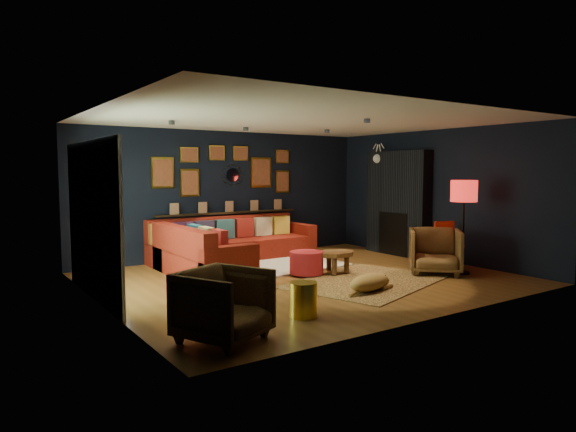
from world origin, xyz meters
TOP-DOWN VIEW (x-y plane):
  - floor at (0.00, 0.00)m, footprint 6.50×6.50m
  - room_walls at (0.00, 0.00)m, footprint 6.50×6.50m
  - sectional at (-0.61, 1.81)m, footprint 3.41×2.69m
  - ledge at (0.00, 2.68)m, footprint 3.20×0.12m
  - gallery_wall at (-0.01, 2.72)m, footprint 3.15×0.04m
  - sunburst_mirror at (0.10, 2.72)m, footprint 0.47×0.16m
  - fireplace at (3.09, 0.90)m, footprint 0.31×1.60m
  - deer_head at (3.14, 1.40)m, footprint 0.50×0.28m
  - sliding_door at (-3.22, 0.60)m, footprint 0.06×2.80m
  - ceiling_spots at (-0.00, 0.80)m, footprint 3.30×2.50m
  - shag_rug at (0.15, 1.24)m, footprint 2.59×1.97m
  - leopard_rug at (0.67, -0.77)m, footprint 2.99×2.52m
  - coffee_table at (0.65, -0.01)m, footprint 0.73×0.56m
  - pouf at (0.18, 0.20)m, footprint 0.58×0.58m
  - armchair_left at (-2.55, -2.05)m, footprint 1.06×1.04m
  - armchair_right at (2.11, -0.93)m, footprint 1.16×1.15m
  - gold_stool at (-1.34, -1.80)m, footprint 0.34×0.34m
  - orange_chair at (2.77, -0.65)m, footprint 0.51×0.51m
  - floor_lamp at (2.50, -1.20)m, footprint 0.45×0.45m
  - dog at (0.23, -1.29)m, footprint 1.20×0.76m

SIDE VIEW (x-z plane):
  - floor at x=0.00m, z-range 0.00..0.00m
  - leopard_rug at x=0.67m, z-range 0.00..0.01m
  - shag_rug at x=0.15m, z-range 0.00..0.03m
  - dog at x=0.23m, z-range 0.01..0.36m
  - gold_stool at x=-1.34m, z-range 0.00..0.43m
  - pouf at x=0.18m, z-range 0.03..0.41m
  - sectional at x=-0.61m, z-range -0.11..0.75m
  - coffee_table at x=0.65m, z-range 0.14..0.50m
  - armchair_left at x=-2.55m, z-range 0.00..0.84m
  - armchair_right at x=2.11m, z-range 0.00..0.87m
  - orange_chair at x=2.77m, z-range 0.07..0.92m
  - ledge at x=0.00m, z-range 0.90..0.94m
  - fireplace at x=3.09m, z-range -0.08..2.12m
  - sliding_door at x=-3.22m, z-range 0.00..2.20m
  - floor_lamp at x=2.50m, z-range 0.55..2.18m
  - room_walls at x=0.00m, z-range -1.66..4.84m
  - sunburst_mirror at x=0.10m, z-range 1.46..1.93m
  - gallery_wall at x=-0.01m, z-range 1.30..2.32m
  - deer_head at x=3.14m, z-range 1.83..2.28m
  - ceiling_spots at x=0.00m, z-range 2.53..2.59m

